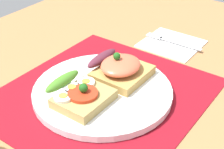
{
  "coord_description": "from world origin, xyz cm",
  "views": [
    {
      "loc": [
        -40.91,
        -31.78,
        37.83
      ],
      "look_at": [
        3.0,
        0.0,
        3.1
      ],
      "focal_mm": 54.85,
      "sensor_mm": 36.0,
      "label": 1
    }
  ],
  "objects": [
    {
      "name": "placemat",
      "position": [
        0.0,
        0.0,
        0.15
      ],
      "size": [
        37.94,
        34.86,
        0.3
      ],
      "primitive_type": "cube",
      "color": "maroon",
      "rests_on": "ground_plane"
    },
    {
      "name": "napkin",
      "position": [
        25.99,
        -0.85,
        0.3
      ],
      "size": [
        12.63,
        13.13,
        0.6
      ],
      "primitive_type": "cube",
      "color": "white",
      "rests_on": "ground_plane"
    },
    {
      "name": "ground_plane",
      "position": [
        0.0,
        0.0,
        -1.6
      ],
      "size": [
        120.0,
        90.0,
        3.2
      ],
      "primitive_type": "cube",
      "color": "#A26E41"
    },
    {
      "name": "plate",
      "position": [
        0.0,
        0.0,
        0.95
      ],
      "size": [
        25.87,
        25.87,
        1.3
      ],
      "primitive_type": "cylinder",
      "color": "white",
      "rests_on": "placemat"
    },
    {
      "name": "sandwich_egg_tomato",
      "position": [
        -5.33,
        1.27,
        2.99
      ],
      "size": [
        9.37,
        9.39,
        3.92
      ],
      "color": "#A88E4F",
      "rests_on": "plate"
    },
    {
      "name": "fork",
      "position": [
        26.18,
        -0.67,
        0.76
      ],
      "size": [
        1.62,
        14.29,
        0.32
      ],
      "color": "#B7B7BC",
      "rests_on": "napkin"
    },
    {
      "name": "sandwich_salmon",
      "position": [
        5.12,
        -0.22,
        3.53
      ],
      "size": [
        10.17,
        10.54,
        5.49
      ],
      "color": "#B38C48",
      "rests_on": "plate"
    }
  ]
}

